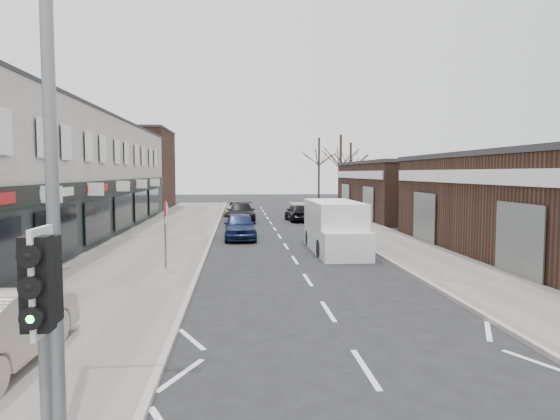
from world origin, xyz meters
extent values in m
plane|color=black|center=(0.00, 0.00, 0.00)|extent=(160.00, 160.00, 0.00)
cube|color=slate|center=(-6.75, 22.00, 0.06)|extent=(5.50, 64.00, 0.12)
cube|color=slate|center=(5.75, 22.00, 0.06)|extent=(3.50, 64.00, 0.12)
cube|color=#BCB7AB|center=(-13.50, 19.50, 3.55)|extent=(8.00, 41.00, 7.10)
cube|color=#41271B|center=(-13.50, 45.00, 4.00)|extent=(8.00, 10.00, 8.00)
cube|color=#3A241A|center=(12.50, 34.00, 2.25)|extent=(10.00, 16.00, 4.50)
cylinder|color=slate|center=(-4.40, -2.00, 1.62)|extent=(0.12, 0.12, 3.00)
cube|color=silver|center=(-4.40, -2.00, 2.67)|extent=(0.05, 0.55, 1.10)
cube|color=black|center=(-4.40, -2.12, 2.67)|extent=(0.28, 0.22, 0.95)
sphere|color=#0CE533|center=(-4.40, -2.24, 2.37)|extent=(0.18, 0.18, 0.18)
cube|color=black|center=(-4.40, -1.88, 2.67)|extent=(0.26, 0.20, 0.90)
cylinder|color=slate|center=(-4.70, -0.80, 4.12)|extent=(0.16, 0.16, 8.00)
cylinder|color=slate|center=(-5.20, 12.00, 1.37)|extent=(0.07, 0.07, 2.50)
cube|color=white|center=(-5.15, 12.00, 1.97)|extent=(0.04, 0.45, 0.25)
cube|color=white|center=(2.18, 16.46, 1.20)|extent=(2.20, 5.26, 2.39)
cube|color=white|center=(2.18, 13.38, 0.62)|extent=(2.12, 0.92, 1.26)
cylinder|color=black|center=(1.20, 14.62, 0.40)|extent=(0.25, 0.80, 0.80)
cylinder|color=black|center=(3.15, 14.62, 0.40)|extent=(0.25, 0.80, 0.80)
cylinder|color=black|center=(1.20, 18.29, 0.40)|extent=(0.25, 0.80, 0.80)
cylinder|color=black|center=(3.15, 18.29, 0.40)|extent=(0.25, 0.80, 0.80)
imported|color=#162046|center=(-2.33, 21.01, 0.75)|extent=(1.85, 4.43, 1.50)
imported|color=black|center=(-2.20, 30.94, 0.73)|extent=(2.12, 5.06, 1.46)
imported|color=beige|center=(-2.61, 36.94, 0.61)|extent=(2.23, 4.49, 1.22)
imported|color=silver|center=(3.50, 20.27, 0.64)|extent=(1.51, 3.95, 1.29)
imported|color=black|center=(2.20, 31.24, 0.69)|extent=(1.92, 4.15, 1.38)
camera|label=1|loc=(-2.41, -7.16, 3.77)|focal=32.00mm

